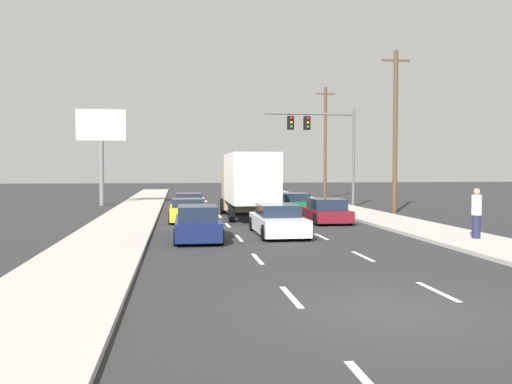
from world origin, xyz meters
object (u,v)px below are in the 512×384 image
(car_green, at_px, (293,203))
(roadside_billboard, at_px, (101,138))
(utility_pole_far, at_px, (325,142))
(car_orange, at_px, (189,203))
(car_navy, at_px, (198,224))
(utility_pole_mid, at_px, (395,130))
(car_yellow, at_px, (188,211))
(traffic_signal_mast, at_px, (318,133))
(car_white, at_px, (278,221))
(car_maroon, at_px, (326,211))
(box_truck, at_px, (248,182))
(pedestrian_near_corner, at_px, (476,213))

(car_green, bearing_deg, roadside_billboard, 147.16)
(utility_pole_far, bearing_deg, car_orange, -134.11)
(car_navy, bearing_deg, utility_pole_mid, 40.55)
(car_yellow, height_order, roadside_billboard, roadside_billboard)
(utility_pole_far, bearing_deg, car_yellow, -123.14)
(car_green, relative_size, traffic_signal_mast, 0.62)
(car_navy, xyz_separation_m, roadside_billboard, (-6.43, 20.73, 4.47))
(car_navy, relative_size, car_white, 0.96)
(car_yellow, relative_size, roadside_billboard, 0.57)
(car_navy, distance_m, car_maroon, 8.97)
(car_green, bearing_deg, utility_pole_mid, -14.03)
(box_truck, bearing_deg, pedestrian_near_corner, -56.17)
(car_yellow, bearing_deg, car_maroon, -12.63)
(car_white, height_order, traffic_signal_mast, traffic_signal_mast)
(car_white, height_order, pedestrian_near_corner, pedestrian_near_corner)
(car_white, relative_size, roadside_billboard, 0.64)
(box_truck, bearing_deg, traffic_signal_mast, 52.34)
(traffic_signal_mast, xyz_separation_m, utility_pole_mid, (3.37, -5.84, -0.16))
(car_white, distance_m, utility_pole_mid, 14.30)
(pedestrian_near_corner, bearing_deg, utility_pole_mid, 80.55)
(car_yellow, xyz_separation_m, roadside_billboard, (-6.19, 13.34, 4.53))
(car_white, relative_size, traffic_signal_mast, 0.65)
(car_orange, height_order, car_maroon, car_maroon)
(roadside_billboard, bearing_deg, pedestrian_near_corner, -53.58)
(utility_pole_mid, bearing_deg, roadside_billboard, 152.60)
(car_yellow, bearing_deg, pedestrian_near_corner, -41.82)
(car_orange, xyz_separation_m, car_white, (3.42, -13.17, 0.04))
(car_orange, relative_size, box_truck, 0.53)
(car_navy, bearing_deg, car_maroon, 40.44)
(utility_pole_mid, bearing_deg, car_white, -133.18)
(car_maroon, relative_size, utility_pole_far, 0.40)
(utility_pole_mid, bearing_deg, car_yellow, -165.08)
(car_yellow, distance_m, car_green, 8.40)
(car_orange, height_order, utility_pole_mid, utility_pole_mid)
(car_yellow, distance_m, utility_pole_far, 24.28)
(car_green, height_order, utility_pole_far, utility_pole_far)
(car_green, distance_m, utility_pole_mid, 7.83)
(car_white, xyz_separation_m, roadside_billboard, (-9.83, 19.77, 4.49))
(box_truck, distance_m, utility_pole_mid, 10.23)
(traffic_signal_mast, distance_m, pedestrian_near_corner, 19.40)
(traffic_signal_mast, bearing_deg, car_navy, -119.13)
(roadside_billboard, distance_m, pedestrian_near_corner, 28.79)
(traffic_signal_mast, distance_m, roadside_billboard, 16.24)
(car_green, bearing_deg, box_truck, -132.75)
(car_green, bearing_deg, pedestrian_near_corner, -74.76)
(car_green, distance_m, car_maroon, 6.56)
(box_truck, distance_m, pedestrian_near_corner, 13.21)
(car_navy, xyz_separation_m, utility_pole_far, (12.78, 27.35, 4.66))
(car_maroon, bearing_deg, box_truck, 141.45)
(car_maroon, bearing_deg, pedestrian_near_corner, -65.42)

